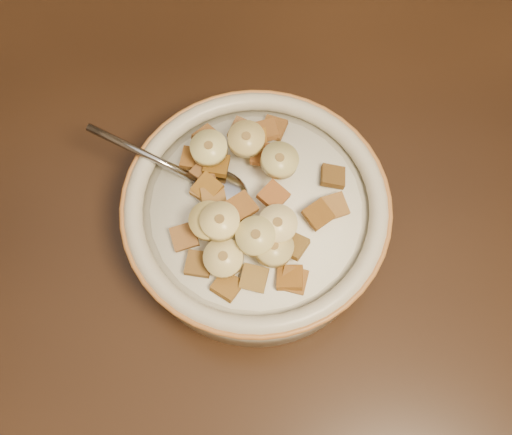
{
  "coord_description": "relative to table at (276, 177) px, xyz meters",
  "views": [
    {
      "loc": [
        -0.03,
        -0.26,
        1.24
      ],
      "look_at": [
        -0.02,
        -0.06,
        0.78
      ],
      "focal_mm": 40.0,
      "sensor_mm": 36.0,
      "label": 1
    }
  ],
  "objects": [
    {
      "name": "floor",
      "position": [
        0.0,
        0.0,
        -0.78
      ],
      "size": [
        4.0,
        4.5,
        0.1
      ],
      "primitive_type": "cube",
      "color": "#422816",
      "rests_on": "ground"
    },
    {
      "name": "table",
      "position": [
        0.0,
        0.0,
        0.0
      ],
      "size": [
        1.42,
        0.93,
        0.04
      ],
      "primitive_type": "cube",
      "rotation": [
        0.0,
        0.0,
        -0.02
      ],
      "color": "#321D0F",
      "rests_on": "floor"
    },
    {
      "name": "cereal_bowl",
      "position": [
        -0.02,
        -0.06,
        0.05
      ],
      "size": [
        0.21,
        0.21,
        0.05
      ],
      "primitive_type": "cylinder",
      "color": "beige",
      "rests_on": "table"
    },
    {
      "name": "milk",
      "position": [
        -0.02,
        -0.06,
        0.07
      ],
      "size": [
        0.18,
        0.18,
        0.0
      ],
      "primitive_type": "cylinder",
      "color": "white",
      "rests_on": "cereal_bowl"
    },
    {
      "name": "spoon",
      "position": [
        -0.05,
        -0.05,
        0.08
      ],
      "size": [
        0.06,
        0.06,
        0.01
      ],
      "primitive_type": "ellipsoid",
      "rotation": [
        0.0,
        0.0,
        4.25
      ],
      "color": "gray",
      "rests_on": "cereal_bowl"
    },
    {
      "name": "cereal_square_0",
      "position": [
        0.0,
        -0.13,
        0.08
      ],
      "size": [
        0.03,
        0.03,
        0.01
      ],
      "primitive_type": "cube",
      "rotation": [
        0.1,
        -0.12,
        1.27
      ],
      "color": "#95561C",
      "rests_on": "milk"
    },
    {
      "name": "cereal_square_1",
      "position": [
        0.04,
        -0.07,
        0.08
      ],
      "size": [
        0.03,
        0.03,
        0.01
      ],
      "primitive_type": "cube",
      "rotation": [
        0.18,
        0.09,
        0.32
      ],
      "color": "olive",
      "rests_on": "milk"
    },
    {
      "name": "cereal_square_2",
      "position": [
        -0.02,
        -0.0,
        0.08
      ],
      "size": [
        0.02,
        0.02,
        0.01
      ],
      "primitive_type": "cube",
      "rotation": [
        -0.15,
        -0.1,
        1.61
      ],
      "color": "#9B6919",
      "rests_on": "milk"
    },
    {
      "name": "cereal_square_3",
      "position": [
        -0.05,
        -0.03,
        0.09
      ],
      "size": [
        0.02,
        0.02,
        0.01
      ],
      "primitive_type": "cube",
      "rotation": [
        0.01,
        0.1,
        1.36
      ],
      "color": "brown",
      "rests_on": "milk"
    },
    {
      "name": "cereal_square_4",
      "position": [
        -0.03,
        0.01,
        0.08
      ],
      "size": [
        0.03,
        0.03,
        0.01
      ],
      "primitive_type": "cube",
      "rotation": [
        -0.18,
        -0.06,
        2.66
      ],
      "color": "brown",
      "rests_on": "milk"
    },
    {
      "name": "cereal_square_5",
      "position": [
        -0.08,
        -0.09,
        0.08
      ],
      "size": [
        0.02,
        0.02,
        0.01
      ],
      "primitive_type": "cube",
      "rotation": [
        -0.12,
        -0.16,
        1.83
      ],
      "color": "brown",
      "rests_on": "milk"
    },
    {
      "name": "cereal_square_6",
      "position": [
        0.0,
        -0.1,
        0.08
      ],
      "size": [
        0.03,
        0.03,
        0.01
      ],
      "primitive_type": "cube",
      "rotation": [
        -0.23,
        0.12,
        0.95
      ],
      "color": "brown",
      "rests_on": "milk"
    },
    {
      "name": "cereal_square_7",
      "position": [
        -0.05,
        -0.13,
        0.08
      ],
      "size": [
        0.03,
        0.03,
        0.01
      ],
      "primitive_type": "cube",
      "rotation": [
        0.21,
        0.03,
        2.52
      ],
      "color": "brown",
      "rests_on": "milk"
    },
    {
      "name": "cereal_square_8",
      "position": [
        -0.08,
        -0.02,
        0.08
      ],
      "size": [
        0.02,
        0.02,
        0.01
      ],
      "primitive_type": "cube",
      "rotation": [
        0.03,
        -0.05,
        2.95
      ],
      "color": "brown",
      "rests_on": "milk"
    },
    {
      "name": "cereal_square_9",
      "position": [
        -0.01,
        -0.02,
        0.08
      ],
      "size": [
        0.02,
        0.02,
        0.01
      ],
      "primitive_type": "cube",
      "rotation": [
        -0.05,
        -0.03,
        1.36
      ],
      "color": "brown",
      "rests_on": "milk"
    },
    {
      "name": "cereal_square_10",
      "position": [
        -0.0,
        0.01,
        0.08
      ],
      "size": [
        0.03,
        0.03,
        0.01
      ],
      "primitive_type": "cube",
      "rotation": [
        -0.04,
        0.1,
        2.72
      ],
      "color": "brown",
      "rests_on": "milk"
    },
    {
      "name": "cereal_square_11",
      "position": [
        0.03,
        -0.08,
        0.08
      ],
      "size": [
        0.03,
        0.03,
        0.01
      ],
      "primitive_type": "cube",
      "rotation": [
        -0.02,
        -0.16,
        2.16
      ],
      "color": "brown",
      "rests_on": "milk"
    },
    {
      "name": "cereal_square_12",
      "position": [
        -0.03,
        -0.13,
        0.08
      ],
      "size": [
        0.03,
        0.03,
        0.01
      ],
      "primitive_type": "cube",
      "rotation": [
        -0.21,
        0.03,
        2.85
      ],
      "color": "brown",
      "rests_on": "milk"
    },
    {
      "name": "cereal_square_13",
      "position": [
        -0.06,
        -0.05,
        0.09
      ],
      "size": [
        0.03,
        0.03,
        0.01
      ],
      "primitive_type": "cube",
      "rotation": [
        -0.24,
        -0.03,
        2.39
      ],
      "color": "#8E5C1A",
      "rests_on": "milk"
    },
    {
      "name": "cereal_square_14",
      "position": [
        -0.06,
        0.0,
        0.08
      ],
      "size": [
        0.03,
        0.03,
        0.01
      ],
      "primitive_type": "cube",
      "rotation": [
        0.23,
        -0.05,
        2.36
      ],
      "color": "brown",
      "rests_on": "milk"
    },
    {
      "name": "cereal_square_15",
      "position": [
        0.0,
        -0.13,
        0.08
      ],
      "size": [
        0.02,
        0.02,
        0.01
      ],
      "primitive_type": "cube",
      "rotation": [
        0.19,
        0.17,
        3.06
      ],
      "color": "#95521B",
      "rests_on": "milk"
    },
    {
      "name": "cereal_square_16",
      "position": [
        0.04,
        -0.04,
        0.08
      ],
      "size": [
        0.02,
        0.02,
        0.01
      ],
      "primitive_type": "cube",
      "rotation": [
        0.13,
        -0.18,
        2.99
      ],
      "color": "brown",
      "rests_on": "milk"
    },
    {
      "name": "cereal_square_17",
      "position": [
        -0.03,
        -0.07,
        0.1
      ],
      "size": [
        0.03,
        0.03,
        0.01
      ],
      "primitive_type": "cube",
      "rotation": [
        0.15,
        -0.07,
        2.18
      ],
      "color": "#995D26",
      "rests_on": "milk"
    },
    {
      "name": "cereal_square_18",
      "position": [
        -0.01,
        -0.06,
        0.09
      ],
      "size": [
        0.03,
        0.03,
        0.01
      ],
      "primitive_type": "cube",
      "rotation": [
        0.13,
        0.07,
        0.83
      ],
      "color": "brown",
      "rests_on": "milk"
    },
    {
      "name": "cereal_square_19",
      "position": [
        -0.06,
        -0.06,
        0.09
      ],
      "size": [
        0.02,
        0.02,
        0.01
      ],
      "primitive_type": "cube",
      "rotation": [
        -0.06,
        0.18,
        0.15
      ],
      "color": "brown",
      "rests_on": "milk"
    },
    {
      "name": "cereal_square_20",
      "position": [
        -0.07,
        -0.11,
        0.08
      ],
      "size": [
        0.02,
        0.02,
        0.01
      ],
      "primitive_type": "cube",
      "rotation": [
        -0.03,
        0.01,
        1.36
      ],
      "color": "brown",
      "rests_on": "milk"
    },
    {
      "name": "cereal_square_21",
      "position": [
        -0.06,
        -0.05,
        0.08
      ],
      "size": [
        0.03,
        0.03,
        0.01
      ],
      "primitive_type": "cube",
      "rotation": [
        -0.03,
        -0.06,
        0.98
      ],
      "color": "olive",
      "rests_on": "milk"
    },
    {
      "name": "cereal_square_22",
      "position": [
        -0.01,
        0.01,
        0.08
      ],
      "size": [
        0.02,
        0.02,
        0.01
      ],
      "primitive_type": "cube",
      "rotation": [
        -0.15,
        -0.07,
        0.17
      ],
      "color": "brown",
      "rests_on": "milk"
    },
    {
      "name": "cereal_square_23",
      "position": [
        -0.06,
        -0.03,
        0.08
      ],
      "size": [
        0.03,
        0.03,
        0.01
      ],
      "primitive_type": "cube",
      "rotation": [
        -0.07,
        0.16,
        2.41
      ],
      "color": "brown",
      "rests_on": "milk"
    },
    {
      "name": "banana_slice_0",
      "position": [
        -0.01,
        -0.09,
        0.1
      ],
      "size": [
        0.04,
        0.04,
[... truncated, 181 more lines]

